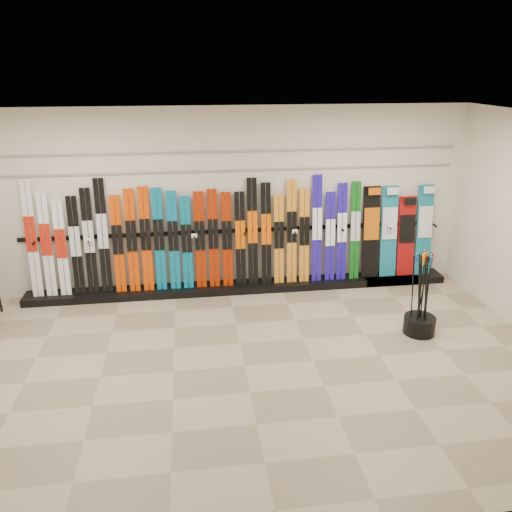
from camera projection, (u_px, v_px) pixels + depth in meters
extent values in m
plane|color=#87755D|center=(245.00, 366.00, 6.32)|extent=(8.00, 8.00, 0.00)
plane|color=beige|center=(226.00, 201.00, 8.09)|extent=(8.00, 0.00, 8.00)
plane|color=silver|center=(242.00, 122.00, 5.25)|extent=(8.00, 8.00, 0.00)
cube|color=black|center=(242.00, 287.00, 8.43)|extent=(8.00, 0.40, 0.12)
cube|color=white|center=(32.00, 240.00, 7.72)|extent=(0.17, 0.24, 1.84)
cube|color=white|center=(47.00, 245.00, 7.77)|extent=(0.17, 0.22, 1.66)
cube|color=white|center=(61.00, 248.00, 7.82)|extent=(0.17, 0.20, 1.53)
cube|color=black|center=(76.00, 246.00, 7.84)|extent=(0.17, 0.21, 1.57)
cube|color=black|center=(89.00, 242.00, 7.85)|extent=(0.17, 0.22, 1.69)
cube|color=black|center=(103.00, 237.00, 7.86)|extent=(0.17, 0.24, 1.83)
cube|color=#D53B00|center=(118.00, 244.00, 7.92)|extent=(0.17, 0.21, 1.57)
cube|color=#D53B00|center=(132.00, 241.00, 7.94)|extent=(0.17, 0.22, 1.66)
cube|color=#D53B00|center=(146.00, 240.00, 7.96)|extent=(0.17, 0.22, 1.68)
cube|color=#03688C|center=(159.00, 240.00, 7.99)|extent=(0.17, 0.22, 1.66)
cube|color=#03688C|center=(173.00, 241.00, 8.03)|extent=(0.17, 0.21, 1.61)
cube|color=#03688C|center=(187.00, 243.00, 8.07)|extent=(0.17, 0.20, 1.52)
cube|color=#9F1D00|center=(200.00, 240.00, 8.09)|extent=(0.17, 0.21, 1.58)
cube|color=#9F1D00|center=(213.00, 239.00, 8.11)|extent=(0.17, 0.21, 1.61)
cube|color=#9F1D00|center=(227.00, 240.00, 8.15)|extent=(0.17, 0.21, 1.56)
cube|color=black|center=(240.00, 239.00, 8.17)|extent=(0.17, 0.21, 1.56)
cube|color=black|center=(252.00, 232.00, 8.17)|extent=(0.17, 0.23, 1.77)
cube|color=black|center=(266.00, 234.00, 8.21)|extent=(0.17, 0.22, 1.69)
cube|color=orange|center=(279.00, 239.00, 8.26)|extent=(0.17, 0.20, 1.49)
cube|color=orange|center=(292.00, 232.00, 8.26)|extent=(0.17, 0.23, 1.72)
cube|color=orange|center=(304.00, 236.00, 8.31)|extent=(0.17, 0.21, 1.58)
cube|color=#21129C|center=(317.00, 229.00, 8.31)|extent=(0.17, 0.23, 1.79)
cube|color=#21129C|center=(330.00, 237.00, 8.38)|extent=(0.17, 0.20, 1.50)
cube|color=#21129C|center=(342.00, 232.00, 8.38)|extent=(0.17, 0.22, 1.64)
cube|color=#0F5E17|center=(355.00, 231.00, 8.41)|extent=(0.17, 0.22, 1.66)
cube|color=black|center=(371.00, 233.00, 8.49)|extent=(0.30, 0.24, 1.56)
cube|color=#14728C|center=(389.00, 232.00, 8.53)|extent=(0.29, 0.24, 1.56)
cube|color=#990C0C|center=(406.00, 236.00, 8.60)|extent=(0.30, 0.21, 1.37)
cube|color=#14728C|center=(424.00, 230.00, 8.62)|extent=(0.28, 0.24, 1.56)
cylinder|color=black|center=(419.00, 325.00, 7.06)|extent=(0.44, 0.44, 0.25)
cylinder|color=black|center=(427.00, 293.00, 6.90)|extent=(0.05, 0.14, 1.18)
cylinder|color=black|center=(419.00, 294.00, 6.89)|extent=(0.11, 0.08, 1.18)
cylinder|color=black|center=(426.00, 293.00, 6.90)|extent=(0.03, 0.14, 1.18)
cylinder|color=black|center=(426.00, 295.00, 6.87)|extent=(0.10, 0.13, 1.17)
cylinder|color=black|center=(421.00, 289.00, 7.02)|extent=(0.07, 0.09, 1.18)
cylinder|color=black|center=(419.00, 296.00, 6.82)|extent=(0.08, 0.06, 1.18)
cylinder|color=black|center=(412.00, 293.00, 6.90)|extent=(0.14, 0.12, 1.17)
cylinder|color=black|center=(422.00, 292.00, 6.94)|extent=(0.02, 0.15, 1.17)
cylinder|color=black|center=(423.00, 295.00, 6.86)|extent=(0.11, 0.14, 1.17)
cylinder|color=black|center=(420.00, 293.00, 6.91)|extent=(0.07, 0.09, 1.18)
cylinder|color=black|center=(426.00, 297.00, 6.79)|extent=(0.13, 0.03, 1.18)
cube|color=gray|center=(225.00, 171.00, 7.90)|extent=(7.60, 0.02, 0.03)
cube|color=gray|center=(225.00, 152.00, 7.79)|extent=(7.60, 0.02, 0.03)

